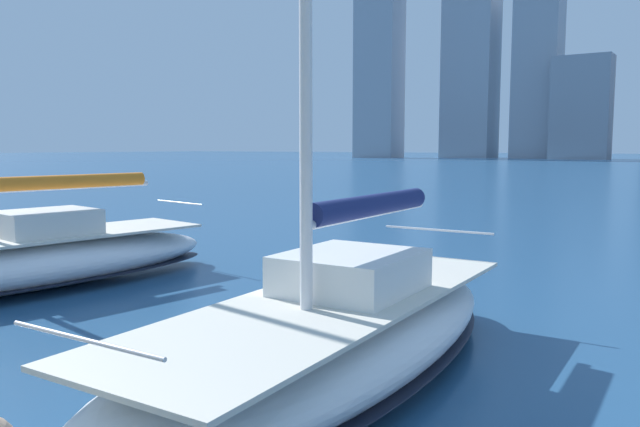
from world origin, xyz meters
name	(u,v)px	position (x,y,z in m)	size (l,w,h in m)	color
city_skyline	(637,73)	(16.72, -162.16, 19.96)	(174.63, 24.14, 52.61)	#9FA5AF
sailboat_navy	(334,330)	(-0.43, -6.75, 0.67)	(3.19, 8.70, 12.91)	silver
sailboat_orange	(25,259)	(8.12, -7.39, 0.69)	(3.97, 9.48, 12.52)	white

